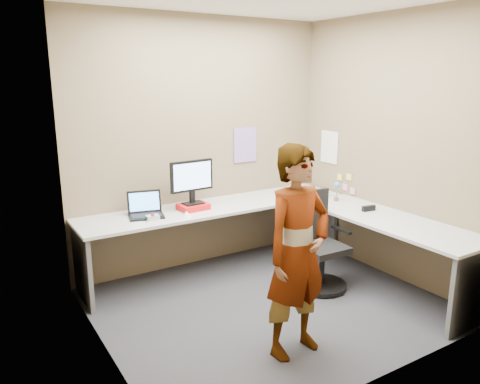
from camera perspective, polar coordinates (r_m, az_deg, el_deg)
ground at (r=4.49m, az=3.56°, el=-13.52°), size 3.00×3.00×0.00m
wall_back at (r=5.15m, az=-4.63°, el=5.86°), size 3.00×0.00×3.00m
wall_right at (r=5.06m, az=17.86°, el=5.10°), size 0.00×2.70×2.70m
wall_left at (r=3.42m, az=-17.09°, el=1.20°), size 0.00×2.70×2.70m
desk at (r=4.79m, az=5.28°, el=-4.13°), size 2.98×2.58×0.73m
paper_ream at (r=4.85m, az=-5.72°, el=-1.79°), size 0.31×0.24×0.06m
monitor at (r=4.79m, az=-5.89°, el=1.67°), size 0.48×0.15×0.45m
laptop at (r=4.70m, az=-11.46°, el=-2.13°), size 0.39×0.34×0.24m
trackball_mouse at (r=4.56m, az=-10.62°, el=-3.05°), size 0.12×0.08×0.07m
origami at (r=4.60m, az=-6.54°, el=-2.70°), size 0.10×0.10×0.06m
stapler at (r=4.95m, az=15.42°, el=-1.93°), size 0.15×0.06×0.05m
flower at (r=5.25m, az=11.72°, el=0.46°), size 0.07×0.07×0.22m
calendar_purple at (r=5.42m, az=0.64°, el=5.77°), size 0.30×0.01×0.40m
calendar_white at (r=5.69m, az=10.83°, el=5.40°), size 0.01×0.28×0.38m
sticky_note_a at (r=5.49m, az=13.15°, el=1.80°), size 0.01×0.07×0.07m
sticky_note_b at (r=5.55m, az=12.71°, el=0.58°), size 0.01×0.07×0.07m
sticky_note_c at (r=5.47m, az=13.58°, el=0.13°), size 0.01×0.07×0.07m
sticky_note_d at (r=5.60m, az=12.06°, el=1.78°), size 0.01×0.07×0.07m
office_chair at (r=4.75m, az=9.58°, el=-6.95°), size 0.51×0.51×0.95m
person at (r=3.50m, az=7.02°, el=-7.31°), size 0.62×0.44×1.61m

